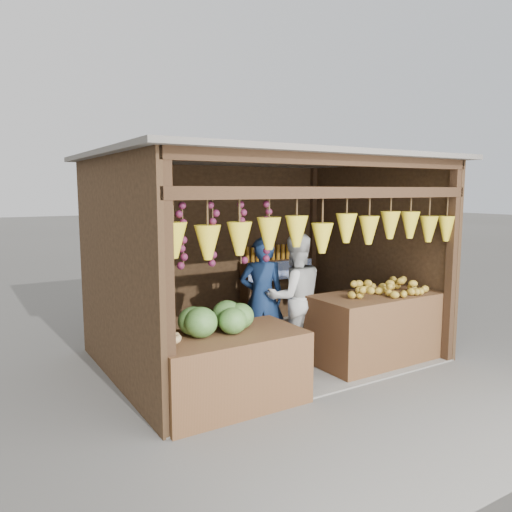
% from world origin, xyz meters
% --- Properties ---
extents(ground, '(80.00, 80.00, 0.00)m').
position_xyz_m(ground, '(0.00, 0.00, 0.00)').
color(ground, '#514F49').
rests_on(ground, ground).
extents(stall_structure, '(4.30, 3.30, 2.66)m').
position_xyz_m(stall_structure, '(-0.03, -0.04, 1.67)').
color(stall_structure, slate).
rests_on(stall_structure, ground).
extents(back_shelf, '(1.25, 0.32, 1.32)m').
position_xyz_m(back_shelf, '(1.05, 1.28, 0.87)').
color(back_shelf, '#382314').
rests_on(back_shelf, ground).
extents(counter_left, '(1.58, 0.85, 0.76)m').
position_xyz_m(counter_left, '(-1.17, -1.13, 0.38)').
color(counter_left, '#53351B').
rests_on(counter_left, ground).
extents(counter_right, '(1.73, 0.85, 0.89)m').
position_xyz_m(counter_right, '(1.13, -0.95, 0.45)').
color(counter_right, '#4D2E19').
rests_on(counter_right, ground).
extents(stool, '(0.33, 0.33, 0.31)m').
position_xyz_m(stool, '(-1.62, 0.01, 0.15)').
color(stool, black).
rests_on(stool, ground).
extents(man_standing, '(0.70, 0.60, 1.62)m').
position_xyz_m(man_standing, '(-0.08, -0.06, 0.81)').
color(man_standing, navy).
rests_on(man_standing, ground).
extents(woman_standing, '(0.91, 0.77, 1.66)m').
position_xyz_m(woman_standing, '(0.28, -0.31, 0.83)').
color(woman_standing, silver).
rests_on(woman_standing, ground).
extents(vendor_seated, '(0.60, 0.43, 1.15)m').
position_xyz_m(vendor_seated, '(-1.62, 0.01, 0.88)').
color(vendor_seated, brown).
rests_on(vendor_seated, stool).
extents(melon_pile, '(1.00, 0.50, 0.32)m').
position_xyz_m(melon_pile, '(-1.18, -1.04, 0.92)').
color(melon_pile, '#164512').
rests_on(melon_pile, counter_left).
extents(tanfruit_pile, '(0.34, 0.40, 0.13)m').
position_xyz_m(tanfruit_pile, '(-1.80, -1.17, 0.83)').
color(tanfruit_pile, '#AC874F').
rests_on(tanfruit_pile, counter_left).
extents(mango_pile, '(1.40, 0.64, 0.22)m').
position_xyz_m(mango_pile, '(1.22, -1.01, 1.00)').
color(mango_pile, orange).
rests_on(mango_pile, counter_right).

